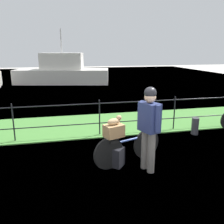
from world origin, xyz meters
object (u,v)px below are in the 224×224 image
Objects in this scene: wooden_crate at (114,131)px; terrier_dog at (115,121)px; backpack_on_paving at (118,157)px; mooring_bollard at (195,126)px; bicycle_main at (128,148)px; moored_boat_near at (63,72)px; cyclist_person at (149,122)px.

terrier_dog is at bearing 19.15° from wooden_crate.
backpack_on_paving is 0.83× the size of mooring_bollard.
bicycle_main is 13.06m from moored_boat_near.
bicycle_main is at bearing -85.49° from moored_boat_near.
wooden_crate is at bearing 158.02° from cyclist_person.
wooden_crate is 1.14× the size of terrier_dog.
wooden_crate is 0.92× the size of backpack_on_paving.
moored_boat_near reaches higher than bicycle_main.
mooring_bollard is at bearing 29.06° from bicycle_main.
backpack_on_paving is (-0.53, 0.28, -0.80)m from cyclist_person.
bicycle_main is 0.23× the size of moored_boat_near.
terrier_dog is 0.80m from backpack_on_paving.
cyclist_person reaches higher than backpack_on_paving.
backpack_on_paving is 0.06× the size of moored_boat_near.
wooden_crate is 3.11m from mooring_bollard.
terrier_dog is (-0.31, -0.11, 0.64)m from bicycle_main.
cyclist_person is at bearing -21.98° from wooden_crate.
bicycle_main is 4.23× the size of wooden_crate.
cyclist_person is 2.77m from mooring_bollard.
backpack_on_paving is at bearing -158.95° from bicycle_main.
terrier_dog is 0.81× the size of backpack_on_paving.
backpack_on_paving is (0.10, 0.03, -0.59)m from wooden_crate.
cyclist_person is at bearing -50.51° from bicycle_main.
terrier_dog is 3.12m from mooring_bollard.
cyclist_person is 4.21× the size of backpack_on_paving.
backpack_on_paving is at bearing 152.06° from cyclist_person.
moored_boat_near reaches higher than mooring_bollard.
backpack_on_paving is (-0.23, -0.09, -0.15)m from bicycle_main.
moored_boat_near is at bearing 95.68° from cyclist_person.
backpack_on_paving is at bearing -151.60° from mooring_bollard.
bicycle_main is 4.83× the size of terrier_dog.
cyclist_person reaches higher than wooden_crate.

